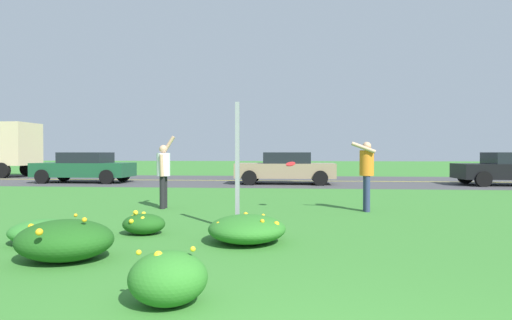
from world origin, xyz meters
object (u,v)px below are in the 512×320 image
person_catcher_orange_shirt (366,170)px  car_black_center_left (511,169)px  car_dark_green_rightmost (85,167)px  person_thrower_white_shirt (164,170)px  frisbee_red (291,164)px  car_tan_center_right (285,168)px  sign_post_near_path (237,167)px

person_catcher_orange_shirt → car_black_center_left: person_catcher_orange_shirt is taller
person_catcher_orange_shirt → car_dark_green_rightmost: size_ratio=0.38×
person_thrower_white_shirt → frisbee_red: bearing=1.3°
car_tan_center_right → person_thrower_white_shirt: bearing=-109.2°
frisbee_red → person_thrower_white_shirt: bearing=-178.7°
person_thrower_white_shirt → car_dark_green_rightmost: 10.84m
car_tan_center_right → car_dark_green_rightmost: size_ratio=1.00×
person_thrower_white_shirt → car_dark_green_rightmost: bearing=128.0°
car_black_center_left → person_thrower_white_shirt: bearing=-146.4°
person_catcher_orange_shirt → car_dark_green_rightmost: bearing=143.8°
person_catcher_orange_shirt → car_tan_center_right: (-2.12, 8.61, -0.28)m
car_tan_center_right → car_black_center_left: bearing=0.0°
car_dark_green_rightmost → car_black_center_left: bearing=0.0°
person_thrower_white_shirt → car_black_center_left: (12.85, 8.54, -0.24)m
sign_post_near_path → person_catcher_orange_shirt: sign_post_near_path is taller
person_catcher_orange_shirt → car_black_center_left: 11.59m
car_dark_green_rightmost → frisbee_red: bearing=-40.5°
frisbee_red → person_catcher_orange_shirt: bearing=-4.5°
car_black_center_left → car_dark_green_rightmost: 19.51m
person_catcher_orange_shirt → car_tan_center_right: bearing=103.8°
person_thrower_white_shirt → car_tan_center_right: size_ratio=0.42×
person_catcher_orange_shirt → car_dark_green_rightmost: (-11.76, 8.61, -0.28)m
sign_post_near_path → person_thrower_white_shirt: sign_post_near_path is taller
sign_post_near_path → car_tan_center_right: (0.68, 11.36, -0.43)m
car_black_center_left → car_dark_green_rightmost: (-19.51, 0.00, 0.00)m
person_thrower_white_shirt → frisbee_red: size_ratio=7.37×
car_black_center_left → car_tan_center_right: size_ratio=1.00×
frisbee_red → car_tan_center_right: bearing=91.9°
person_thrower_white_shirt → person_catcher_orange_shirt: bearing=-0.8°
sign_post_near_path → person_thrower_white_shirt: 3.64m
sign_post_near_path → person_thrower_white_shirt: size_ratio=1.25×
person_thrower_white_shirt → car_tan_center_right: 9.05m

